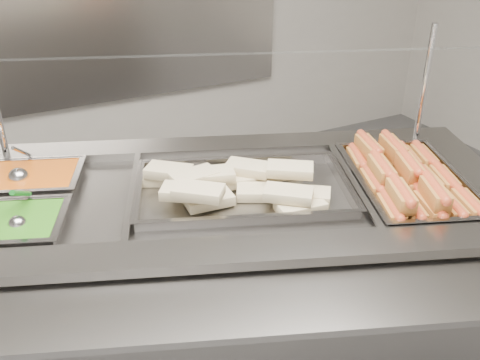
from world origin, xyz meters
name	(u,v)px	position (x,y,z in m)	size (l,w,h in m)	color
back_panel	(64,15)	(0.00, 2.45, 1.20)	(3.00, 0.04, 1.20)	#9F9A95
steam_counter	(226,294)	(0.12, 0.38, 0.48)	(2.19, 1.55, 0.96)	slate
tray_rail	(241,303)	(-0.08, -0.13, 0.91)	(1.89, 1.03, 0.06)	gray
sneeze_guard	(218,59)	(0.21, 0.60, 1.35)	(1.76, 0.93, 0.47)	silver
pan_hotdogs	(407,189)	(0.74, 0.14, 0.91)	(0.55, 0.68, 0.11)	gray
pan_wraps	(243,193)	(0.18, 0.36, 0.93)	(0.83, 0.66, 0.07)	gray
pan_beans	(35,186)	(-0.46, 0.77, 0.92)	(0.39, 0.35, 0.11)	gray
pan_peas	(12,233)	(-0.58, 0.48, 0.92)	(0.39, 0.35, 0.11)	gray
hotdogs_in_buns	(406,177)	(0.73, 0.14, 0.96)	(0.50, 0.62, 0.13)	#A95523
tortilla_wraps	(236,183)	(0.16, 0.37, 0.97)	(0.58, 0.53, 0.10)	tan
ladle	(19,176)	(-0.51, 0.77, 0.97)	(0.10, 0.20, 0.16)	#BCBCC1
serving_spoon	(18,219)	(-0.55, 0.47, 0.97)	(0.10, 0.19, 0.14)	#BCBCC1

